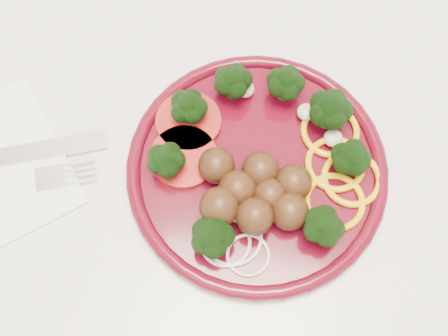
# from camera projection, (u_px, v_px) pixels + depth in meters

# --- Properties ---
(counter) EXTENTS (2.40, 0.60, 0.90)m
(counter) POSITION_uv_depth(u_px,v_px,m) (302.00, 273.00, 0.96)
(counter) COLOR white
(counter) RESTS_ON ground
(plate) EXTENTS (0.25, 0.25, 0.05)m
(plate) POSITION_uv_depth(u_px,v_px,m) (258.00, 166.00, 0.53)
(plate) COLOR #470512
(plate) RESTS_ON counter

